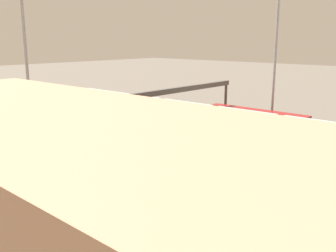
% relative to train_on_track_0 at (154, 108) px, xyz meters
% --- Properties ---
extents(ground_plane, '(400.00, 400.00, 0.00)m').
position_rel_train_on_track_0_xyz_m(ground_plane, '(-17.93, 12.50, -2.10)').
color(ground_plane, '#60594F').
extents(track_bed_0, '(140.00, 2.80, 0.12)m').
position_rel_train_on_track_0_xyz_m(track_bed_0, '(-17.93, 0.00, -2.04)').
color(track_bed_0, '#3D3833').
rests_on(track_bed_0, ground_plane).
extents(track_bed_1, '(140.00, 2.80, 0.12)m').
position_rel_train_on_track_0_xyz_m(track_bed_1, '(-17.93, 5.00, -2.04)').
color(track_bed_1, '#4C443D').
rests_on(track_bed_1, ground_plane).
extents(track_bed_2, '(140.00, 2.80, 0.12)m').
position_rel_train_on_track_0_xyz_m(track_bed_2, '(-17.93, 10.00, -2.04)').
color(track_bed_2, '#3D3833').
rests_on(track_bed_2, ground_plane).
extents(track_bed_3, '(140.00, 2.80, 0.12)m').
position_rel_train_on_track_0_xyz_m(track_bed_3, '(-17.93, 15.00, -2.04)').
color(track_bed_3, '#3D3833').
rests_on(track_bed_3, ground_plane).
extents(track_bed_4, '(140.00, 2.80, 0.12)m').
position_rel_train_on_track_0_xyz_m(track_bed_4, '(-17.93, 20.00, -2.04)').
color(track_bed_4, '#4C443D').
rests_on(track_bed_4, ground_plane).
extents(track_bed_5, '(140.00, 2.80, 0.12)m').
position_rel_train_on_track_0_xyz_m(track_bed_5, '(-17.93, 25.00, -2.04)').
color(track_bed_5, '#4C443D').
rests_on(track_bed_5, ground_plane).
extents(train_on_track_0, '(66.40, 3.06, 4.40)m').
position_rel_train_on_track_0_xyz_m(train_on_track_0, '(0.00, 0.00, 0.00)').
color(train_on_track_0, maroon).
rests_on(train_on_track_0, ground_plane).
extents(train_on_track_1, '(71.40, 3.00, 5.00)m').
position_rel_train_on_track_0_xyz_m(train_on_track_1, '(-18.16, 5.00, 0.52)').
color(train_on_track_1, silver).
rests_on(train_on_track_1, ground_plane).
extents(train_on_track_2, '(114.80, 3.00, 4.40)m').
position_rel_train_on_track_0_xyz_m(train_on_track_2, '(-24.28, 10.00, -0.02)').
color(train_on_track_2, '#1E6B9E').
rests_on(train_on_track_2, ground_plane).
extents(light_mast_0, '(2.80, 0.70, 28.98)m').
position_rel_train_on_track_0_xyz_m(light_mast_0, '(-25.12, -3.52, 16.20)').
color(light_mast_0, '#9EA0A5').
rests_on(light_mast_0, ground_plane).
extents(light_mast_1, '(2.80, 0.70, 31.78)m').
position_rel_train_on_track_0_xyz_m(light_mast_1, '(-1.62, 28.51, 17.71)').
color(light_mast_1, '#9EA0A5').
rests_on(light_mast_1, ground_plane).
extents(signal_gantry, '(0.70, 30.00, 8.80)m').
position_rel_train_on_track_0_xyz_m(signal_gantry, '(-16.46, 12.50, 5.45)').
color(signal_gantry, '#4C4742').
rests_on(signal_gantry, ground_plane).
extents(maintenance_shed, '(45.94, 16.94, 11.63)m').
position_rel_train_on_track_0_xyz_m(maintenance_shed, '(-34.01, 43.54, 3.71)').
color(maintenance_shed, tan).
rests_on(maintenance_shed, ground_plane).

